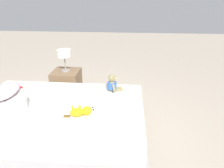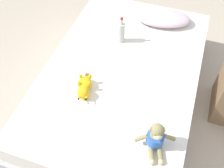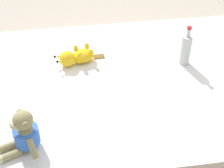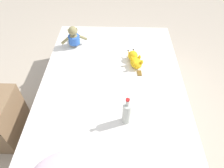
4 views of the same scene
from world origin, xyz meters
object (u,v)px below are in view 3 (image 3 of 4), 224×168
object	(u,v)px
bed	(134,106)
glass_bottle	(186,49)
plush_monkey	(24,134)

from	to	relation	value
bed	glass_bottle	world-z (taller)	glass_bottle
glass_bottle	plush_monkey	bearing A→B (deg)	-60.37
bed	glass_bottle	xyz separation A→B (m)	(-0.12, 0.34, 0.33)
plush_monkey	glass_bottle	xyz separation A→B (m)	(-0.55, 0.96, 0.01)
plush_monkey	glass_bottle	size ratio (longest dim) A/B	1.05
bed	plush_monkey	size ratio (longest dim) A/B	7.45
plush_monkey	glass_bottle	world-z (taller)	glass_bottle
plush_monkey	glass_bottle	distance (m)	1.11
bed	glass_bottle	distance (m)	0.49
plush_monkey	bed	bearing A→B (deg)	124.58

